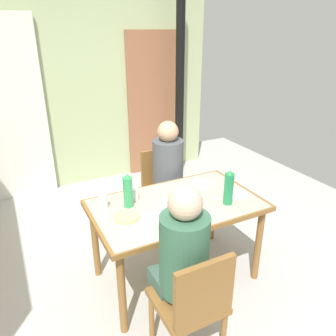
% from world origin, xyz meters
% --- Properties ---
extents(ground_plane, '(6.16, 6.16, 0.00)m').
position_xyz_m(ground_plane, '(0.00, 0.00, 0.00)').
color(ground_plane, '#B5B5B1').
extents(wall_back, '(4.02, 0.10, 2.61)m').
position_xyz_m(wall_back, '(0.00, 2.37, 1.31)').
color(wall_back, '#B2C28F').
rests_on(wall_back, ground_plane).
extents(door_wooden, '(0.80, 0.05, 2.00)m').
position_xyz_m(door_wooden, '(1.20, 2.29, 1.00)').
color(door_wooden, '#9C6241').
rests_on(door_wooden, ground_plane).
extents(stove_pipe_column, '(0.12, 0.12, 2.61)m').
position_xyz_m(stove_pipe_column, '(1.47, 2.02, 1.31)').
color(stove_pipe_column, black).
rests_on(stove_pipe_column, ground_plane).
extents(curtain_panel, '(0.90, 0.03, 2.19)m').
position_xyz_m(curtain_panel, '(-0.74, 2.27, 1.10)').
color(curtain_panel, white).
rests_on(curtain_panel, ground_plane).
extents(dining_table, '(1.35, 0.81, 0.73)m').
position_xyz_m(dining_table, '(0.34, 0.02, 0.65)').
color(dining_table, brown).
rests_on(dining_table, ground_plane).
extents(chair_near_diner, '(0.40, 0.40, 0.87)m').
position_xyz_m(chair_near_diner, '(0.04, -0.74, 0.50)').
color(chair_near_diner, brown).
rests_on(chair_near_diner, ground_plane).
extents(chair_far_diner, '(0.40, 0.40, 0.87)m').
position_xyz_m(chair_far_diner, '(0.58, 0.77, 0.50)').
color(chair_far_diner, brown).
rests_on(chair_far_diner, ground_plane).
extents(person_near_diner, '(0.30, 0.37, 0.77)m').
position_xyz_m(person_near_diner, '(0.04, -0.60, 0.78)').
color(person_near_diner, '#416155').
rests_on(person_near_diner, ground_plane).
extents(person_far_diner, '(0.30, 0.37, 0.77)m').
position_xyz_m(person_far_diner, '(0.58, 0.64, 0.78)').
color(person_far_diner, '#4D505C').
rests_on(person_far_diner, ground_plane).
extents(water_bottle_green_near, '(0.07, 0.07, 0.28)m').
position_xyz_m(water_bottle_green_near, '(-0.02, 0.15, 0.86)').
color(water_bottle_green_near, '#329F5B').
rests_on(water_bottle_green_near, dining_table).
extents(water_bottle_green_far, '(0.08, 0.08, 0.29)m').
position_xyz_m(water_bottle_green_far, '(0.70, -0.17, 0.86)').
color(water_bottle_green_far, '#1F8249').
rests_on(water_bottle_green_far, dining_table).
extents(serving_bowl_center, '(0.17, 0.17, 0.05)m').
position_xyz_m(serving_bowl_center, '(0.02, -0.19, 0.75)').
color(serving_bowl_center, white).
rests_on(serving_bowl_center, dining_table).
extents(dinner_plate_near_left, '(0.19, 0.19, 0.01)m').
position_xyz_m(dinner_plate_near_left, '(0.71, 0.24, 0.73)').
color(dinner_plate_near_left, white).
rests_on(dinner_plate_near_left, dining_table).
extents(dinner_plate_near_right, '(0.20, 0.20, 0.01)m').
position_xyz_m(dinner_plate_near_right, '(0.46, 0.12, 0.73)').
color(dinner_plate_near_right, white).
rests_on(dinner_plate_near_right, dining_table).
extents(dinner_plate_far_center, '(0.21, 0.21, 0.01)m').
position_xyz_m(dinner_plate_far_center, '(0.86, -0.07, 0.73)').
color(dinner_plate_far_center, white).
rests_on(dinner_plate_far_center, dining_table).
extents(drinking_glass_by_near_diner, '(0.06, 0.06, 0.09)m').
position_xyz_m(drinking_glass_by_near_diner, '(0.07, 0.23, 0.77)').
color(drinking_glass_by_near_diner, silver).
rests_on(drinking_glass_by_near_diner, dining_table).
extents(drinking_glass_by_far_diner, '(0.06, 0.06, 0.09)m').
position_xyz_m(drinking_glass_by_far_diner, '(0.19, -0.04, 0.77)').
color(drinking_glass_by_far_diner, silver).
rests_on(drinking_glass_by_far_diner, dining_table).
extents(drinking_glass_spare_center, '(0.06, 0.06, 0.10)m').
position_xyz_m(drinking_glass_spare_center, '(-0.20, 0.22, 0.78)').
color(drinking_glass_spare_center, silver).
rests_on(drinking_glass_spare_center, dining_table).
extents(bread_plate_sliced, '(0.19, 0.19, 0.02)m').
position_xyz_m(bread_plate_sliced, '(-0.10, -0.01, 0.74)').
color(bread_plate_sliced, '#DBB77A').
rests_on(bread_plate_sliced, dining_table).
extents(cutlery_knife_near, '(0.12, 0.12, 0.00)m').
position_xyz_m(cutlery_knife_near, '(0.63, -0.03, 0.73)').
color(cutlery_knife_near, silver).
rests_on(cutlery_knife_near, dining_table).
extents(cutlery_fork_near, '(0.08, 0.14, 0.00)m').
position_xyz_m(cutlery_fork_near, '(0.40, -0.15, 0.73)').
color(cutlery_fork_near, silver).
rests_on(cutlery_fork_near, dining_table).
extents(cutlery_knife_far, '(0.09, 0.14, 0.00)m').
position_xyz_m(cutlery_knife_far, '(-0.19, -0.25, 0.73)').
color(cutlery_knife_far, silver).
rests_on(cutlery_knife_far, dining_table).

